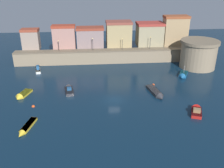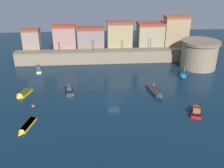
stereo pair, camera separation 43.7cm
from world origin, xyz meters
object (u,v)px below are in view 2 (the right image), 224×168
at_px(quay_lamp_0, 59,44).
at_px(moored_boat_2, 69,89).
at_px(moored_boat_5, 156,93).
at_px(quay_lamp_1, 93,42).
at_px(mooring_buoy_0, 33,106).
at_px(moored_boat_6, 183,75).
at_px(mooring_buoy_1, 153,85).
at_px(fortress_tower, 199,54).
at_px(moored_boat_7, 22,95).
at_px(moored_boat_4, 25,128).
at_px(quay_lamp_2, 123,42).
at_px(quay_lamp_3, 151,41).
at_px(moored_boat_0, 39,68).
at_px(moored_boat_1, 196,111).

height_order(quay_lamp_0, moored_boat_2, quay_lamp_0).
bearing_deg(moored_boat_2, moored_boat_5, -108.75).
bearing_deg(quay_lamp_1, mooring_buoy_0, -116.04).
xyz_separation_m(quay_lamp_1, moored_boat_5, (13.82, -22.77, -6.06)).
xyz_separation_m(moored_boat_6, mooring_buoy_1, (-9.07, -4.66, -0.41)).
xyz_separation_m(fortress_tower, moored_boat_7, (-46.03, -14.96, -3.75)).
bearing_deg(moored_boat_4, moored_boat_7, -149.79).
bearing_deg(moored_boat_6, mooring_buoy_0, -41.87).
relative_size(moored_boat_5, mooring_buoy_0, 11.00).
height_order(moored_boat_2, moored_boat_7, moored_boat_2).
distance_m(quay_lamp_2, quay_lamp_3, 8.44).
xyz_separation_m(moored_boat_0, moored_boat_4, (3.25, -29.25, -0.25)).
xyz_separation_m(fortress_tower, quay_lamp_2, (-21.11, 6.26, 2.22)).
relative_size(moored_boat_7, mooring_buoy_1, 7.81).
relative_size(quay_lamp_2, moored_boat_0, 0.52).
height_order(moored_boat_6, mooring_buoy_1, moored_boat_6).
distance_m(quay_lamp_1, mooring_buoy_0, 29.69).
xyz_separation_m(quay_lamp_3, moored_boat_6, (6.21, -12.96, -6.01)).
height_order(quay_lamp_2, moored_boat_7, quay_lamp_2).
xyz_separation_m(fortress_tower, moored_boat_0, (-45.44, 1.25, -3.49)).
distance_m(quay_lamp_0, moored_boat_6, 36.24).
bearing_deg(moored_boat_6, quay_lamp_3, -126.18).
relative_size(quay_lamp_2, moored_boat_1, 0.66).
bearing_deg(mooring_buoy_0, moored_boat_0, 97.69).
xyz_separation_m(moored_boat_7, mooring_buoy_0, (3.43, -4.83, -0.25)).
relative_size(moored_boat_1, moored_boat_5, 0.68).
xyz_separation_m(fortress_tower, moored_boat_1, (-10.18, -24.85, -3.55)).
height_order(moored_boat_1, moored_boat_2, moored_boat_1).
bearing_deg(quay_lamp_2, moored_boat_0, -168.35).
relative_size(quay_lamp_1, moored_boat_5, 0.50).
height_order(fortress_tower, mooring_buoy_0, fortress_tower).
xyz_separation_m(quay_lamp_2, mooring_buoy_0, (-21.49, -26.05, -6.22)).
relative_size(moored_boat_2, mooring_buoy_1, 7.89).
height_order(moored_boat_5, moored_boat_7, moored_boat_5).
distance_m(moored_boat_4, mooring_buoy_0, 8.23).
relative_size(moored_boat_0, moored_boat_4, 1.05).
relative_size(moored_boat_4, mooring_buoy_0, 9.06).
relative_size(fortress_tower, moored_boat_5, 1.45).
distance_m(quay_lamp_0, mooring_buoy_1, 30.62).
bearing_deg(moored_boat_2, quay_lamp_2, -46.13).
distance_m(fortress_tower, moored_boat_7, 48.54).
xyz_separation_m(quay_lamp_3, mooring_buoy_0, (-29.92, -26.05, -6.42)).
distance_m(quay_lamp_0, quay_lamp_1, 9.95).
bearing_deg(moored_boat_0, mooring_buoy_1, -124.88).
bearing_deg(moored_boat_0, moored_boat_5, -133.15).
bearing_deg(quay_lamp_1, moored_boat_5, -58.74).
xyz_separation_m(quay_lamp_2, moored_boat_6, (14.65, -12.96, -5.81)).
height_order(fortress_tower, moored_boat_4, fortress_tower).
xyz_separation_m(moored_boat_2, moored_boat_6, (29.32, 6.41, -0.04)).
relative_size(quay_lamp_1, mooring_buoy_1, 5.29).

